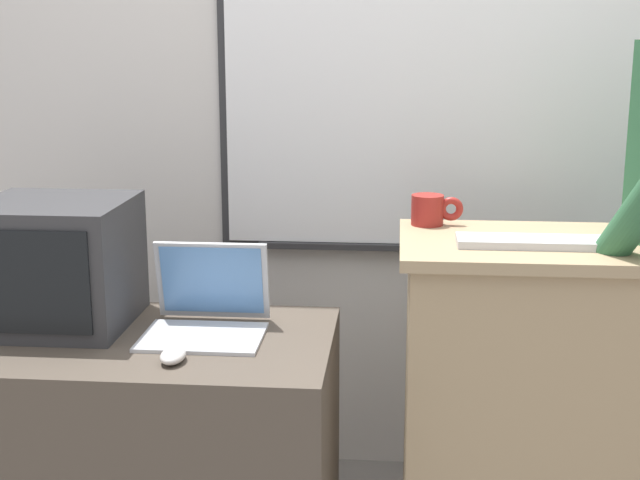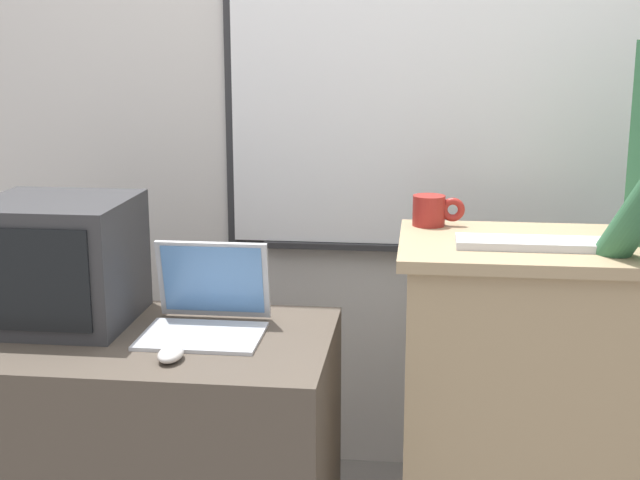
# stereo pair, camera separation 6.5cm
# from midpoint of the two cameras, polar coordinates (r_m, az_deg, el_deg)

# --- Properties ---
(back_wall) EXTENTS (6.40, 0.17, 2.99)m
(back_wall) POSITION_cam_midpoint_polar(r_m,az_deg,el_deg) (2.99, 4.29, 12.91)
(back_wall) COLOR silver
(back_wall) RESTS_ON ground_plane
(lectern_podium) EXTENTS (0.65, 0.48, 0.98)m
(lectern_podium) POSITION_cam_midpoint_polar(r_m,az_deg,el_deg) (2.49, 11.74, -10.98)
(lectern_podium) COLOR tan
(lectern_podium) RESTS_ON ground_plane
(side_desk) EXTENTS (0.98, 0.62, 0.72)m
(side_desk) POSITION_cam_midpoint_polar(r_m,az_deg,el_deg) (2.54, -11.52, -13.79)
(side_desk) COLOR #4C4238
(side_desk) RESTS_ON ground_plane
(laptop) EXTENTS (0.32, 0.29, 0.23)m
(laptop) POSITION_cam_midpoint_polar(r_m,az_deg,el_deg) (2.41, -7.94, -4.10)
(laptop) COLOR #B7BABF
(laptop) RESTS_ON side_desk
(wireless_keyboard) EXTENTS (0.39, 0.12, 0.02)m
(wireless_keyboard) POSITION_cam_midpoint_polar(r_m,az_deg,el_deg) (2.28, 12.88, -0.13)
(wireless_keyboard) COLOR silver
(wireless_keyboard) RESTS_ON lectern_podium
(computer_mouse_by_laptop) EXTENTS (0.06, 0.10, 0.03)m
(computer_mouse_by_laptop) POSITION_cam_midpoint_polar(r_m,az_deg,el_deg) (2.21, -10.23, -7.29)
(computer_mouse_by_laptop) COLOR silver
(computer_mouse_by_laptop) RESTS_ON side_desk
(crt_monitor) EXTENTS (0.39, 0.39, 0.34)m
(crt_monitor) POSITION_cam_midpoint_polar(r_m,az_deg,el_deg) (2.52, -17.25, -1.43)
(crt_monitor) COLOR #333335
(crt_monitor) RESTS_ON side_desk
(coffee_mug) EXTENTS (0.14, 0.09, 0.08)m
(coffee_mug) POSITION_cam_midpoint_polar(r_m,az_deg,el_deg) (2.47, 6.31, 1.93)
(coffee_mug) COLOR maroon
(coffee_mug) RESTS_ON lectern_podium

